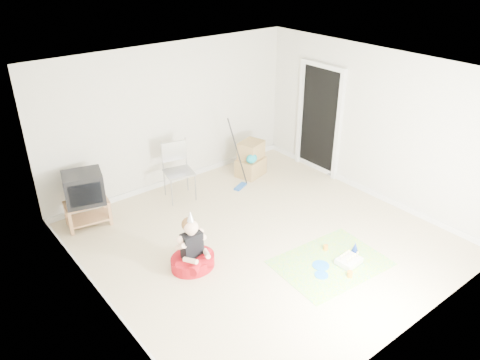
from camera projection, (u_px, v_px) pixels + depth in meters
ground at (261, 239)px, 7.22m from camera, size 5.00×5.00×0.00m
doorway_recess at (319, 121)px, 8.96m from camera, size 0.02×0.90×2.05m
tv_stand at (88, 211)px, 7.48m from camera, size 0.73×0.52×0.42m
crt_tv at (84, 188)px, 7.29m from camera, size 0.70×0.63×0.51m
folding_chair at (179, 172)px, 8.15m from camera, size 0.56×0.54×1.05m
cardboard_boxes at (251, 160)px, 9.05m from camera, size 0.63×0.56×0.68m
floor_mop at (240, 175)px, 8.61m from camera, size 0.33×0.40×1.26m
book_pile at (257, 162)px, 9.61m from camera, size 0.27×0.30×0.08m
seated_woman at (192, 255)px, 6.52m from camera, size 0.65×0.65×0.92m
party_mat at (330, 263)px, 6.69m from camera, size 1.63×1.23×0.01m
birthday_cake at (349, 261)px, 6.65m from camera, size 0.35×0.29×0.15m
blue_plate_near at (321, 265)px, 6.62m from camera, size 0.25×0.25×0.01m
blue_plate_far at (321, 275)px, 6.43m from camera, size 0.25×0.25×0.01m
orange_cup_near at (326, 247)px, 6.95m from camera, size 0.08×0.08×0.08m
orange_cup_far at (350, 274)px, 6.39m from camera, size 0.09×0.09×0.09m
blue_party_hat at (355, 247)px, 6.89m from camera, size 0.12×0.12×0.16m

